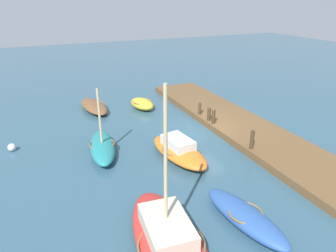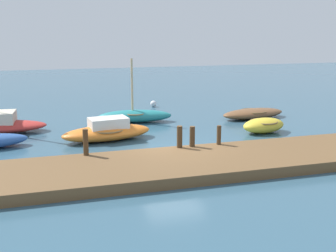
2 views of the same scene
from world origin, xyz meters
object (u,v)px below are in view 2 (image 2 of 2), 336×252
mooring_post_west (86,142)px  mooring_post_mid_east (192,136)px  motorboat_orange (107,131)px  dinghy_yellow (264,125)px  mooring_post_east (219,135)px  rowboat_teal (135,116)px  mooring_post_mid_west (180,137)px  rowboat_brown (253,113)px  marker_buoy (153,104)px

mooring_post_west → mooring_post_mid_east: mooring_post_west is taller
motorboat_orange → mooring_post_west: mooring_post_west is taller
dinghy_yellow → motorboat_orange: 7.91m
mooring_post_west → mooring_post_east: bearing=0.0°
mooring_post_mid_east → mooring_post_east: 1.19m
rowboat_teal → mooring_post_mid_west: bearing=-78.0°
mooring_post_mid_west → mooring_post_east: (1.74, 0.00, -0.05)m
mooring_post_mid_west → mooring_post_mid_east: bearing=0.0°
rowboat_teal → mooring_post_mid_west: size_ratio=4.74×
rowboat_brown → motorboat_orange: size_ratio=0.93×
dinghy_yellow → marker_buoy: size_ratio=6.06×
dinghy_yellow → mooring_post_west: bearing=-174.0°
mooring_post_west → mooring_post_mid_west: size_ratio=1.13×
mooring_post_east → rowboat_teal: bearing=106.5°
rowboat_brown → mooring_post_west: mooring_post_west is taller
motorboat_orange → mooring_post_mid_west: size_ratio=4.92×
mooring_post_east → rowboat_brown: bearing=51.8°
mooring_post_mid_east → marker_buoy: size_ratio=2.01×
rowboat_teal → marker_buoy: 4.97m
dinghy_yellow → mooring_post_mid_east: size_ratio=3.02×
rowboat_brown → mooring_post_east: bearing=-134.8°
mooring_post_mid_east → rowboat_teal: bearing=97.3°
mooring_post_west → mooring_post_mid_east: (4.33, 0.00, -0.09)m
rowboat_teal → motorboat_orange: rowboat_teal is taller
rowboat_teal → mooring_post_mid_east: 7.15m
rowboat_brown → marker_buoy: (-4.72, 5.39, -0.09)m
mooring_post_mid_west → mooring_post_east: 1.74m
mooring_post_mid_west → mooring_post_east: size_ratio=1.12×
rowboat_brown → mooring_post_mid_west: 9.01m
motorboat_orange → mooring_post_mid_west: (2.46, -3.57, 0.42)m
rowboat_teal → rowboat_brown: size_ratio=1.03×
motorboat_orange → marker_buoy: 9.06m
dinghy_yellow → mooring_post_mid_east: 5.63m
mooring_post_mid_east → marker_buoy: 11.62m
mooring_post_mid_west → marker_buoy: (1.86, 11.53, -0.64)m
rowboat_brown → mooring_post_mid_east: (-6.03, -6.14, 0.53)m
rowboat_brown → mooring_post_east: 7.83m
motorboat_orange → mooring_post_mid_east: size_ratio=5.22×
rowboat_brown → mooring_post_mid_east: mooring_post_mid_east is taller
mooring_post_west → mooring_post_mid_east: bearing=0.0°
rowboat_brown → dinghy_yellow: bearing=-115.7°
mooring_post_west → mooring_post_mid_east: 4.33m
mooring_post_west → mooring_post_mid_west: mooring_post_west is taller
motorboat_orange → mooring_post_mid_west: 4.36m
rowboat_teal → mooring_post_mid_east: bearing=-73.6°
rowboat_brown → marker_buoy: size_ratio=9.78×
mooring_post_west → mooring_post_mid_west: 3.79m
marker_buoy → mooring_post_mid_west: bearing=-99.1°
mooring_post_mid_west → mooring_post_mid_east: (0.55, 0.00, -0.03)m
rowboat_teal → mooring_post_mid_east: size_ratio=5.03×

